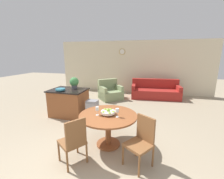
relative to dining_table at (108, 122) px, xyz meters
The scene contains 14 objects.
ground_plane 1.08m from the dining_table, 100.59° to the right, with size 24.00×24.00×0.00m, color gray.
wall_back 5.11m from the dining_table, 91.93° to the left, with size 8.00×0.09×2.70m.
dining_table is the anchor object (origin of this frame).
dining_chair_near_left 0.87m from the dining_table, 119.80° to the right, with size 0.58×0.58×0.93m.
dining_chair_near_right 0.87m from the dining_table, 29.80° to the right, with size 0.58×0.58×0.93m.
fruit_bowl 0.22m from the dining_table, 29.93° to the right, with size 0.32×0.32×0.14m.
wine_glass_left 0.38m from the dining_table, 157.04° to the right, with size 0.07×0.07×0.19m.
wine_glass_right 0.38m from the dining_table, 19.79° to the right, with size 0.07×0.07×0.19m.
kitchen_island 2.20m from the dining_table, 143.20° to the left, with size 1.17×0.87×0.89m.
teal_bowl 2.20m from the dining_table, 150.18° to the left, with size 0.30×0.30×0.08m.
potted_plant 2.29m from the dining_table, 137.10° to the left, with size 0.30×0.30×0.38m.
trash_bin 1.51m from the dining_table, 126.00° to the left, with size 0.35×0.28×0.62m.
couch 4.33m from the dining_table, 75.75° to the left, with size 2.25×1.08×0.86m.
armchair 3.62m from the dining_table, 105.02° to the left, with size 1.27×1.26×0.88m.
Camera 1 is at (1.04, -2.02, 2.01)m, focal length 24.00 mm.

